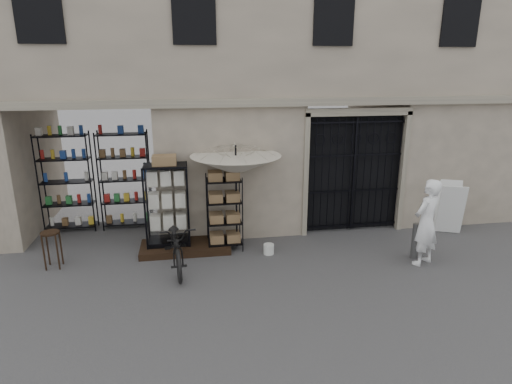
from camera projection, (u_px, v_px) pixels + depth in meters
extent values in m
plane|color=#242428|center=(306.00, 274.00, 8.64)|extent=(80.00, 80.00, 0.00)
cube|color=tan|center=(270.00, 47.00, 11.14)|extent=(14.00, 4.00, 9.00)
cube|color=black|center=(93.00, 177.00, 10.17)|extent=(3.00, 1.70, 3.00)
cube|color=black|center=(96.00, 181.00, 10.70)|extent=(2.70, 0.50, 2.50)
cube|color=black|center=(351.00, 172.00, 10.64)|extent=(2.50, 0.06, 3.00)
cube|color=black|center=(354.00, 175.00, 10.50)|extent=(0.05, 0.05, 2.80)
cube|color=black|center=(186.00, 247.00, 9.71)|extent=(2.00, 0.90, 0.15)
cube|color=black|center=(169.00, 241.00, 9.74)|extent=(1.04, 0.82, 0.10)
cube|color=silver|center=(162.00, 209.00, 9.22)|extent=(0.81, 0.28, 1.71)
cube|color=silver|center=(167.00, 209.00, 9.52)|extent=(0.86, 0.63, 1.42)
cube|color=olive|center=(164.00, 162.00, 9.22)|extent=(0.60, 0.53, 0.20)
cube|color=black|center=(224.00, 213.00, 9.61)|extent=(0.87, 0.71, 1.73)
cube|color=olive|center=(224.00, 215.00, 9.62)|extent=(0.74, 0.58, 1.29)
cylinder|color=black|center=(236.00, 197.00, 9.62)|extent=(0.05, 0.05, 2.38)
imported|color=beige|center=(236.00, 160.00, 9.37)|extent=(2.10, 2.13, 1.60)
cylinder|color=silver|center=(269.00, 249.00, 9.52)|extent=(0.30, 0.30, 0.23)
imported|color=black|center=(178.00, 267.00, 8.90)|extent=(0.78, 1.10, 1.98)
cylinder|color=black|center=(50.00, 233.00, 8.70)|extent=(0.38, 0.38, 0.04)
cube|color=black|center=(53.00, 250.00, 8.81)|extent=(0.29, 0.29, 0.77)
cylinder|color=slate|center=(415.00, 241.00, 9.23)|extent=(0.19, 0.19, 0.80)
imported|color=white|center=(421.00, 263.00, 9.09)|extent=(1.45, 1.95, 0.44)
cube|color=silver|center=(451.00, 210.00, 10.45)|extent=(0.67, 0.50, 1.26)
cube|color=silver|center=(448.00, 205.00, 10.81)|extent=(0.67, 0.50, 1.26)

